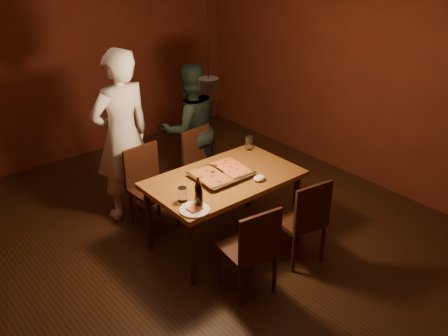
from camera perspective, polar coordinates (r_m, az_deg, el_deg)
room_shell at (r=4.51m, az=-1.73°, el=5.32°), size 6.00×6.00×6.00m
dining_table at (r=4.96m, az=0.00°, el=-1.79°), size 1.50×0.90×0.75m
chair_far_left at (r=5.40m, az=-8.71°, el=-1.30°), size 0.44×0.44×0.49m
chair_far_right at (r=5.79m, az=-2.45°, el=1.00°), size 0.48×0.48×0.49m
chair_near_left at (r=4.33m, az=3.31°, el=-8.68°), size 0.48×0.48×0.49m
chair_near_right at (r=4.79m, az=9.19°, el=-5.23°), size 0.47×0.47×0.49m
pizza_tray at (r=4.92m, az=-0.29°, el=-0.75°), size 0.59×0.50×0.05m
pizza_meat at (r=4.82m, az=-1.55°, el=-0.93°), size 0.30×0.44×0.02m
pizza_cheese at (r=4.99m, az=0.85°, el=0.06°), size 0.29×0.43×0.02m
spatula at (r=4.93m, az=-0.33°, el=-0.21°), size 0.13×0.25×0.04m
beer_bottle_a at (r=4.37m, az=-2.88°, el=-3.07°), size 0.07×0.07×0.25m
beer_bottle_b at (r=4.44m, az=-2.98°, el=-2.56°), size 0.07×0.07×0.25m
water_glass_left at (r=4.50m, az=-4.77°, el=-3.02°), size 0.08×0.08×0.13m
water_glass_right at (r=5.49m, az=2.86°, el=2.87°), size 0.08×0.08×0.15m
plate_slice at (r=4.38m, az=-3.38°, el=-4.78°), size 0.27×0.27×0.03m
napkin at (r=4.86m, az=4.06°, el=-1.16°), size 0.13×0.10×0.05m
diner_white at (r=5.45m, az=-11.57°, el=3.56°), size 0.72×0.49×1.90m
diner_dark at (r=5.98m, az=-3.89°, el=4.51°), size 0.88×0.75×1.58m
pendant_lamp at (r=4.39m, az=-1.79°, el=9.71°), size 0.18×0.18×1.10m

